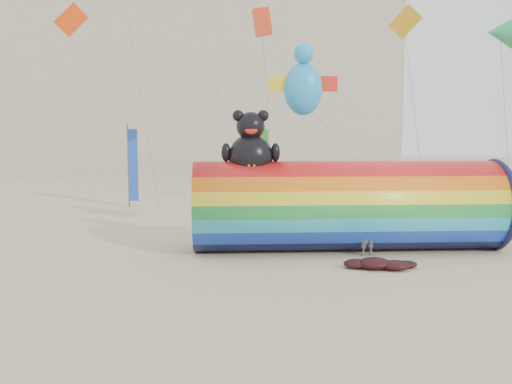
{
  "coord_description": "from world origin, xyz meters",
  "views": [
    {
      "loc": [
        -0.75,
        -20.96,
        4.87
      ],
      "look_at": [
        0.5,
        1.5,
        2.4
      ],
      "focal_mm": 40.0,
      "sensor_mm": 36.0,
      "label": 1
    }
  ],
  "objects": [
    {
      "name": "ground",
      "position": [
        0.0,
        0.0,
        0.0
      ],
      "size": [
        160.0,
        160.0,
        0.0
      ],
      "primitive_type": "plane",
      "color": "#CCB58C",
      "rests_on": "ground"
    },
    {
      "name": "hotel_building",
      "position": [
        -12.0,
        45.95,
        10.31
      ],
      "size": [
        60.4,
        15.4,
        20.6
      ],
      "color": "#B7AD99",
      "rests_on": "ground"
    },
    {
      "name": "kite_handler",
      "position": [
        4.74,
        0.47,
        0.91
      ],
      "size": [
        0.75,
        0.58,
        1.82
      ],
      "primitive_type": "imported",
      "rotation": [
        0.0,
        0.0,
        3.37
      ],
      "color": "slate",
      "rests_on": "ground"
    },
    {
      "name": "festival_banners",
      "position": [
        -1.13,
        15.66,
        2.64
      ],
      "size": [
        8.96,
        1.64,
        5.2
      ],
      "color": "#59595E",
      "rests_on": "ground"
    },
    {
      "name": "windsock_assembly",
      "position": [
        4.2,
        1.67,
        1.9
      ],
      "size": [
        12.43,
        3.78,
        5.73
      ],
      "color": "red",
      "rests_on": "ground"
    },
    {
      "name": "fabric_bundle",
      "position": [
        4.68,
        -1.6,
        0.17
      ],
      "size": [
        2.62,
        1.35,
        0.41
      ],
      "color": "#390A0E",
      "rests_on": "ground"
    }
  ]
}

